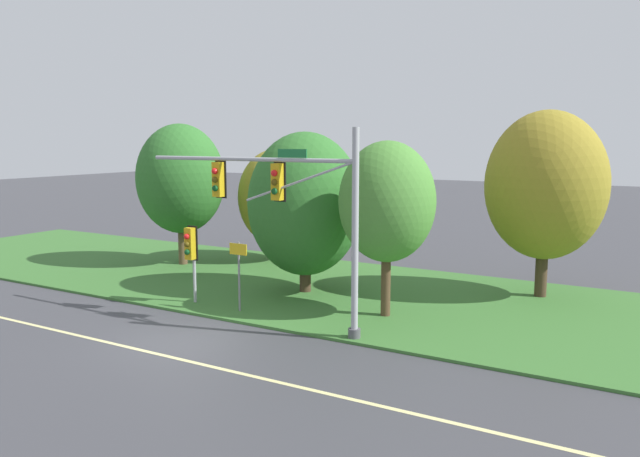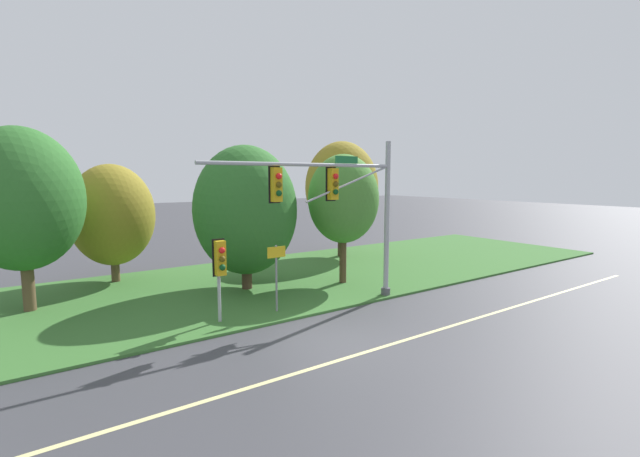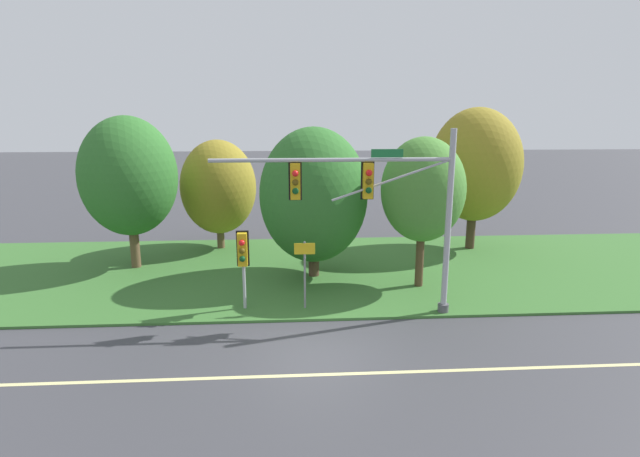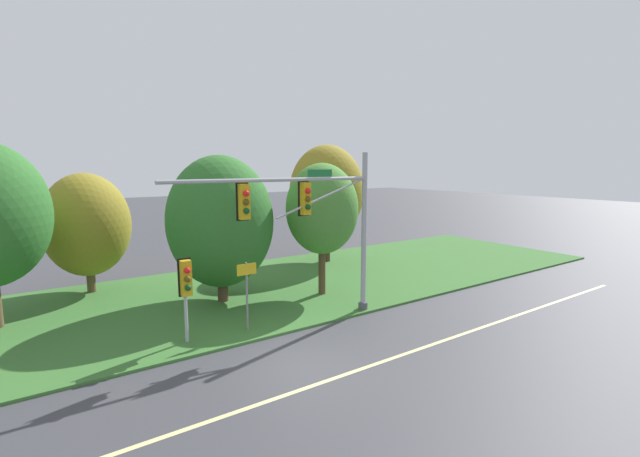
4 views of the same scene
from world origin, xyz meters
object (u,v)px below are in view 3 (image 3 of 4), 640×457
route_sign_post (305,266)px  tree_behind_signpost (314,195)px  tree_nearest_road (129,177)px  tree_mid_verge (423,190)px  traffic_signal_mast (382,199)px  pedestrian_signal_near_kerb (243,254)px  tree_left_of_mast (218,187)px  tree_tall_centre (475,165)px

route_sign_post → tree_behind_signpost: (0.53, 3.80, 1.98)m
tree_behind_signpost → tree_nearest_road: bearing=168.0°
tree_nearest_road → tree_mid_verge: tree_nearest_road is taller
route_sign_post → tree_nearest_road: 9.99m
traffic_signal_mast → tree_nearest_road: 12.26m
pedestrian_signal_near_kerb → route_sign_post: pedestrian_signal_near_kerb is taller
route_sign_post → pedestrian_signal_near_kerb: bearing=-179.1°
route_sign_post → tree_mid_verge: tree_mid_verge is taller
tree_mid_verge → tree_behind_signpost: bearing=159.6°
tree_nearest_road → tree_behind_signpost: bearing=-12.0°
tree_mid_verge → route_sign_post: bearing=-156.1°
route_sign_post → tree_behind_signpost: bearing=82.1°
tree_nearest_road → tree_left_of_mast: size_ratio=1.22×
traffic_signal_mast → tree_behind_signpost: size_ratio=1.29×
tree_nearest_road → tree_mid_verge: size_ratio=1.13×
traffic_signal_mast → pedestrian_signal_near_kerb: size_ratio=2.83×
tree_left_of_mast → tree_tall_centre: bearing=-3.9°
pedestrian_signal_near_kerb → tree_mid_verge: 7.74m
pedestrian_signal_near_kerb → tree_tall_centre: tree_tall_centre is taller
traffic_signal_mast → pedestrian_signal_near_kerb: traffic_signal_mast is taller
route_sign_post → tree_left_of_mast: tree_left_of_mast is taller
route_sign_post → tree_mid_verge: 5.89m
tree_left_of_mast → tree_behind_signpost: 6.92m
traffic_signal_mast → tree_mid_verge: traffic_signal_mast is taller
traffic_signal_mast → route_sign_post: size_ratio=3.31×
tree_behind_signpost → tree_tall_centre: bearing=25.1°
tree_mid_verge → tree_tall_centre: 7.13m
tree_nearest_road → tree_mid_verge: (12.76, -3.41, -0.22)m
tree_behind_signpost → tree_mid_verge: bearing=-20.4°
traffic_signal_mast → tree_mid_verge: 3.60m
traffic_signal_mast → pedestrian_signal_near_kerb: 5.41m
route_sign_post → tree_left_of_mast: bearing=115.9°
tree_mid_verge → traffic_signal_mast: bearing=-127.8°
tree_nearest_road → tree_tall_centre: bearing=7.6°
tree_behind_signpost → tree_mid_verge: (4.38, -1.63, 0.45)m
tree_left_of_mast → tree_behind_signpost: (4.79, -4.98, 0.34)m
traffic_signal_mast → pedestrian_signal_near_kerb: bearing=172.7°
route_sign_post → tree_left_of_mast: 9.90m
tree_left_of_mast → tree_tall_centre: (13.45, -0.92, 1.17)m
route_sign_post → tree_nearest_road: (-7.85, 5.59, 2.64)m
traffic_signal_mast → tree_behind_signpost: traffic_signal_mast is taller
pedestrian_signal_near_kerb → tree_mid_verge: (7.17, 2.21, 1.93)m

